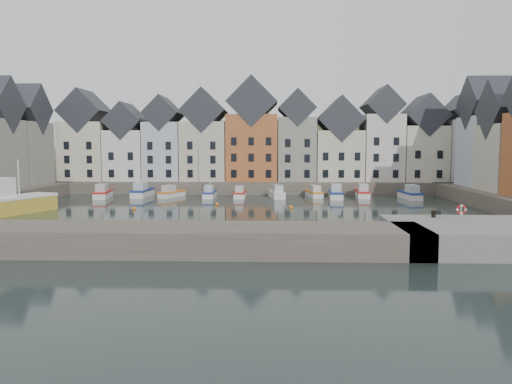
{
  "coord_description": "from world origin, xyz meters",
  "views": [
    {
      "loc": [
        3.42,
        -59.23,
        8.15
      ],
      "look_at": [
        1.42,
        6.0,
        2.0
      ],
      "focal_mm": 35.0,
      "sensor_mm": 36.0,
      "label": 1
    }
  ],
  "objects_px": {
    "boat_d": "(209,193)",
    "life_ring_post": "(461,210)",
    "large_vessel": "(0,202)",
    "boat_a": "(103,193)",
    "mooring_bollard": "(434,214)"
  },
  "relations": [
    {
      "from": "boat_d",
      "to": "life_ring_post",
      "type": "relative_size",
      "value": 8.24
    },
    {
      "from": "boat_d",
      "to": "mooring_bollard",
      "type": "bearing_deg",
      "value": -55.88
    },
    {
      "from": "boat_d",
      "to": "mooring_bollard",
      "type": "height_order",
      "value": "boat_d"
    },
    {
      "from": "boat_a",
      "to": "mooring_bollard",
      "type": "bearing_deg",
      "value": -46.75
    },
    {
      "from": "boat_a",
      "to": "large_vessel",
      "type": "distance_m",
      "value": 20.27
    },
    {
      "from": "large_vessel",
      "to": "mooring_bollard",
      "type": "bearing_deg",
      "value": 4.89
    },
    {
      "from": "mooring_bollard",
      "to": "life_ring_post",
      "type": "relative_size",
      "value": 0.43
    },
    {
      "from": "boat_d",
      "to": "large_vessel",
      "type": "height_order",
      "value": "boat_d"
    },
    {
      "from": "large_vessel",
      "to": "mooring_bollard",
      "type": "distance_m",
      "value": 47.38
    },
    {
      "from": "large_vessel",
      "to": "mooring_bollard",
      "type": "height_order",
      "value": "large_vessel"
    },
    {
      "from": "boat_a",
      "to": "mooring_bollard",
      "type": "distance_m",
      "value": 51.97
    },
    {
      "from": "large_vessel",
      "to": "life_ring_post",
      "type": "bearing_deg",
      "value": 3.48
    },
    {
      "from": "large_vessel",
      "to": "boat_d",
      "type": "bearing_deg",
      "value": 65.17
    },
    {
      "from": "boat_a",
      "to": "boat_d",
      "type": "height_order",
      "value": "boat_d"
    },
    {
      "from": "boat_a",
      "to": "life_ring_post",
      "type": "xyz_separation_m",
      "value": [
        41.58,
        -34.99,
        2.14
      ]
    }
  ]
}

